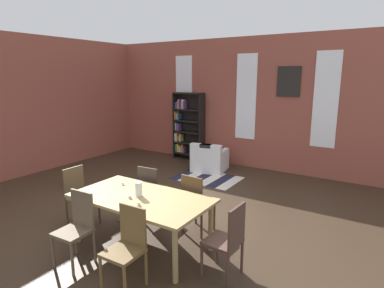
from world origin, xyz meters
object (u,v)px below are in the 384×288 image
at_px(dining_chair_far_left, 152,191).
at_px(bookshelf_tall, 187,126).
at_px(dining_table, 141,202).
at_px(dining_chair_near_left, 77,226).
at_px(armchair_white, 209,160).
at_px(dining_chair_head_right, 228,239).
at_px(dining_chair_near_right, 127,245).
at_px(dining_chair_head_left, 79,194).
at_px(dining_chair_far_right, 196,202).
at_px(vase_on_table, 139,189).
at_px(potted_plant_by_shelf, 73,177).

bearing_deg(dining_chair_far_left, bookshelf_tall, 115.12).
bearing_deg(dining_chair_far_left, dining_table, -59.86).
distance_m(dining_chair_near_left, armchair_white, 4.57).
distance_m(dining_chair_head_right, dining_chair_near_right, 1.19).
height_order(dining_chair_head_left, dining_chair_near_left, same).
relative_size(dining_table, dining_chair_far_left, 2.08).
bearing_deg(dining_chair_near_right, dining_chair_far_right, 90.11).
bearing_deg(vase_on_table, dining_chair_head_left, 179.94).
relative_size(dining_chair_far_right, potted_plant_by_shelf, 2.32).
xyz_separation_m(vase_on_table, dining_chair_far_left, (-0.40, 0.75, -0.34)).
xyz_separation_m(dining_chair_far_left, dining_chair_far_right, (0.88, -0.00, 0.00)).
bearing_deg(dining_table, dining_chair_near_left, -120.67).
xyz_separation_m(dining_table, dining_chair_near_left, (-0.45, -0.75, -0.17)).
bearing_deg(dining_chair_far_left, dining_chair_head_left, -140.74).
height_order(dining_chair_head_left, armchair_white, dining_chair_head_left).
distance_m(dining_table, vase_on_table, 0.18).
relative_size(dining_chair_far_left, dining_chair_head_left, 1.00).
distance_m(dining_chair_head_right, potted_plant_by_shelf, 4.47).
height_order(armchair_white, potted_plant_by_shelf, armchair_white).
xyz_separation_m(dining_table, dining_chair_far_right, (0.44, 0.75, -0.17)).
bearing_deg(vase_on_table, dining_chair_head_right, -0.14).
xyz_separation_m(bookshelf_tall, armchair_white, (1.16, -0.72, -0.69)).
bearing_deg(dining_chair_far_left, potted_plant_by_shelf, 172.74).
bearing_deg(potted_plant_by_shelf, dining_chair_head_left, -33.79).
relative_size(dining_chair_far_right, dining_chair_near_left, 1.00).
bearing_deg(dining_chair_far_left, dining_chair_near_right, -59.75).
xyz_separation_m(dining_chair_far_left, bookshelf_tall, (-1.75, 3.74, 0.46)).
bearing_deg(dining_chair_head_right, dining_chair_far_left, 157.14).
xyz_separation_m(dining_table, dining_chair_near_right, (0.44, -0.75, -0.17)).
bearing_deg(dining_chair_far_right, dining_chair_near_right, -89.89).
bearing_deg(dining_chair_head_right, dining_chair_near_right, -140.72).
bearing_deg(armchair_white, dining_table, -74.76).
xyz_separation_m(dining_chair_far_right, bookshelf_tall, (-2.63, 3.74, 0.46)).
relative_size(vase_on_table, dining_chair_far_left, 0.21).
xyz_separation_m(dining_chair_head_right, potted_plant_by_shelf, (-4.32, 1.08, -0.29)).
bearing_deg(dining_chair_near_left, potted_plant_by_shelf, 143.99).
distance_m(dining_chair_head_left, dining_chair_near_right, 1.95).
bearing_deg(dining_chair_near_left, dining_chair_head_left, 140.36).
relative_size(dining_chair_head_right, dining_chair_far_right, 1.00).
bearing_deg(dining_chair_near_right, dining_chair_far_left, 120.25).
relative_size(dining_chair_far_right, armchair_white, 1.02).
relative_size(dining_chair_near_right, dining_chair_near_left, 1.00).
relative_size(armchair_white, potted_plant_by_shelf, 2.27).
height_order(dining_chair_head_left, bookshelf_tall, bookshelf_tall).
distance_m(vase_on_table, dining_chair_far_left, 0.92).
distance_m(dining_chair_near_right, dining_chair_near_left, 0.89).
bearing_deg(dining_chair_near_right, potted_plant_by_shelf, 151.76).
relative_size(dining_chair_near_right, potted_plant_by_shelf, 2.32).
bearing_deg(bookshelf_tall, armchair_white, -31.66).
height_order(dining_table, vase_on_table, vase_on_table).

